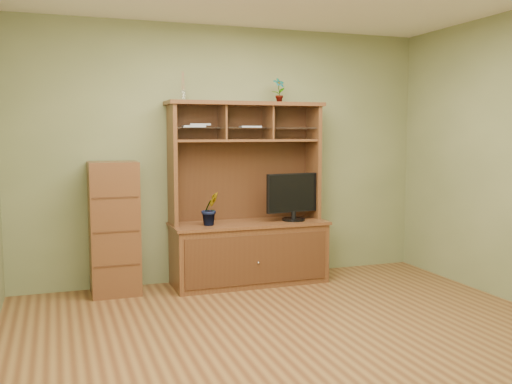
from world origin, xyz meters
name	(u,v)px	position (x,y,z in m)	size (l,w,h in m)	color
room	(304,164)	(0.00, 0.00, 1.35)	(4.54, 4.04, 2.74)	#573118
media_hutch	(248,234)	(0.14, 1.73, 0.52)	(1.66, 0.61, 1.90)	#4C2415
monitor	(294,196)	(0.63, 1.65, 0.92)	(0.64, 0.25, 0.50)	black
orchid_plant	(210,209)	(-0.29, 1.65, 0.82)	(0.19, 0.15, 0.34)	#285A1F
top_plant	(279,90)	(0.52, 1.80, 2.03)	(0.14, 0.09, 0.26)	#385C20
reed_diffuser	(183,89)	(-0.52, 1.80, 2.01)	(0.06, 0.06, 0.29)	silver
magazines	(214,126)	(-0.19, 1.80, 1.65)	(0.84, 0.20, 0.04)	#A09FA4
side_cabinet	(114,228)	(-1.23, 1.77, 0.65)	(0.47, 0.42, 1.30)	#4C2415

